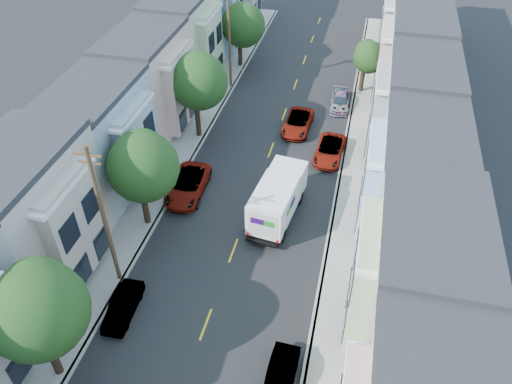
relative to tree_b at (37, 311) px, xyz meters
The scene contains 23 objects.
ground 9.52m from the tree_b, 36.58° to the left, with size 160.00×160.00×0.00m, color black.
road_slab 21.35m from the tree_b, 72.24° to the left, with size 12.00×70.00×0.02m, color black.
curb_left 20.38m from the tree_b, 89.27° to the left, with size 0.30×70.00×0.15m, color gray.
curb_right 23.83m from the tree_b, 57.88° to the left, with size 0.30×70.00×0.15m, color gray.
sidewalk_left 20.41m from the tree_b, 93.05° to the left, with size 2.60×70.00×0.15m, color gray.
sidewalk_right 24.53m from the tree_b, 55.25° to the left, with size 2.60×70.00×0.15m, color gray.
centerline 21.35m from the tree_b, 72.24° to the left, with size 0.12×70.00×0.01m, color gold.
townhouse_row_left 20.97m from the tree_b, 103.84° to the left, with size 5.00×70.00×8.50m, color #9DC2DF.
townhouse_row_right 26.85m from the tree_b, 48.43° to the left, with size 5.00×70.00×8.50m, color #9DC2DF.
tree_b is the anchor object (origin of this frame).
tree_c 11.89m from the tree_b, 90.00° to the left, with size 4.70×4.70×7.38m.
tree_d 23.34m from the tree_b, 90.00° to the left, with size 4.70×4.70×7.67m.
tree_e 37.59m from the tree_b, 90.00° to the left, with size 4.55×4.55×6.85m.
tree_far_r 37.22m from the tree_b, 69.21° to the left, with size 3.10×3.10×5.27m.
utility_pole_near 6.68m from the tree_b, 89.98° to the left, with size 1.60×0.26×10.00m.
utility_pole_far 32.68m from the tree_b, 90.00° to the left, with size 1.60×0.26×10.00m.
fedex_truck 17.34m from the tree_b, 60.06° to the left, with size 2.51×6.51×3.12m.
lead_sedan 27.94m from the tree_b, 73.25° to the left, with size 2.27×4.93×1.37m, color black.
parked_left_c 6.60m from the tree_b, 72.08° to the left, with size 1.30×3.70×1.23m, color silver.
parked_left_d 16.41m from the tree_b, 84.89° to the left, with size 2.50×5.42×1.51m, color black.
parked_right_b 12.31m from the tree_b, ahead, with size 1.39×3.94×1.31m, color white.
parked_right_c 25.86m from the tree_b, 63.85° to the left, with size 2.22×4.82×1.34m, color black.
parked_right_d 33.53m from the tree_b, 70.27° to the left, with size 1.73×4.11×1.23m, color #070633.
Camera 1 is at (6.81, -16.08, 24.34)m, focal length 35.00 mm.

